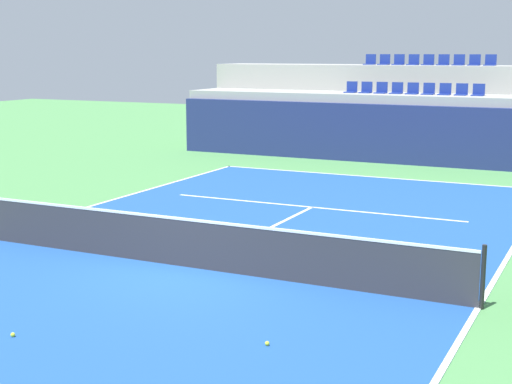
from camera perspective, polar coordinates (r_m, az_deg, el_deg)
name	(u,v)px	position (r m, az deg, el deg)	size (l,w,h in m)	color
ground_plane	(190,268)	(14.83, -4.96, -5.70)	(80.00, 80.00, 0.00)	#4C8C4C
court_surface	(190,268)	(14.83, -4.96, -5.68)	(11.00, 24.00, 0.01)	#1E4C99
baseline_far	(373,177)	(25.59, 8.81, 1.13)	(11.00, 0.10, 0.00)	white
sideline_right	(478,308)	(13.03, 16.36, -8.36)	(0.10, 24.00, 0.00)	white
service_line_far	(312,207)	(20.43, 4.23, -1.15)	(8.26, 0.10, 0.00)	white
centre_service_line	(261,232)	(17.56, 0.38, -3.05)	(0.10, 6.40, 0.00)	white
back_wall	(401,135)	(28.63, 10.85, 4.25)	(18.30, 0.30, 2.19)	navy
stands_tier_lower	(410,127)	(29.91, 11.54, 4.81)	(18.30, 2.40, 2.52)	#9E9E99
stands_tier_upper	(426,109)	(32.19, 12.64, 6.10)	(18.30, 2.40, 3.58)	#9E9E99
seating_row_lower	(412,91)	(29.91, 11.68, 7.46)	(5.37, 0.44, 0.44)	navy
seating_row_upper	(428,62)	(32.20, 12.82, 9.51)	(5.37, 0.44, 0.44)	navy
tennis_net	(190,242)	(14.70, -4.99, -3.80)	(11.08, 0.08, 1.07)	black
tennis_ball_0	(13,335)	(11.86, -17.82, -10.18)	(0.07, 0.07, 0.07)	#CCE033
tennis_ball_1	(267,343)	(11.00, 0.85, -11.31)	(0.07, 0.07, 0.07)	#CCE033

